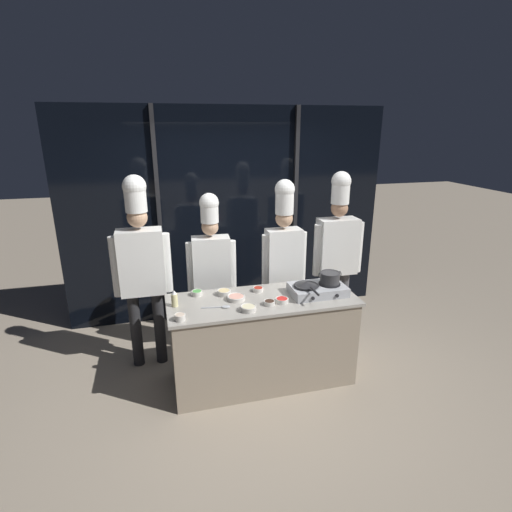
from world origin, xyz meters
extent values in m
plane|color=gray|center=(0.00, 0.00, 0.00)|extent=(24.00, 24.00, 0.00)
cube|color=black|center=(0.00, 1.61, 1.35)|extent=(4.14, 0.04, 2.70)
cube|color=#232326|center=(-0.88, 1.57, 1.35)|extent=(0.05, 0.05, 2.70)
cube|color=#232326|center=(0.88, 1.57, 1.35)|extent=(0.05, 0.05, 2.70)
cube|color=gray|center=(0.00, 0.00, 0.43)|extent=(1.75, 0.66, 0.86)
cube|color=#A39E93|center=(0.00, 0.00, 0.88)|extent=(1.81, 0.69, 0.03)
cube|color=#B2B5BA|center=(0.55, -0.03, 0.94)|extent=(0.53, 0.34, 0.09)
cylinder|color=black|center=(0.43, -0.03, 0.99)|extent=(0.21, 0.21, 0.01)
cylinder|color=black|center=(0.43, -0.21, 0.94)|extent=(0.03, 0.01, 0.03)
cylinder|color=black|center=(0.67, -0.03, 0.99)|extent=(0.21, 0.21, 0.01)
cylinder|color=black|center=(0.67, -0.21, 0.94)|extent=(0.03, 0.01, 0.03)
cylinder|color=#232326|center=(0.43, -0.03, 1.00)|extent=(0.23, 0.23, 0.01)
cone|color=#232326|center=(0.43, -0.03, 1.01)|extent=(0.25, 0.25, 0.04)
cylinder|color=black|center=(0.43, -0.23, 1.02)|extent=(0.02, 0.19, 0.02)
cylinder|color=#333335|center=(0.67, -0.03, 1.05)|extent=(0.19, 0.19, 0.11)
torus|color=#333335|center=(0.67, -0.03, 1.10)|extent=(0.20, 0.20, 0.01)
torus|color=#333335|center=(0.57, -0.03, 1.08)|extent=(0.01, 0.05, 0.05)
torus|color=#333335|center=(0.78, -0.03, 1.08)|extent=(0.01, 0.05, 0.05)
cylinder|color=beige|center=(-0.82, 0.05, 0.95)|extent=(0.06, 0.06, 0.12)
cone|color=white|center=(-0.82, 0.05, 1.03)|extent=(0.05, 0.05, 0.03)
cylinder|color=silver|center=(-0.34, 0.18, 0.92)|extent=(0.13, 0.13, 0.05)
torus|color=silver|center=(-0.34, 0.18, 0.94)|extent=(0.13, 0.13, 0.01)
cylinder|color=#E0C689|center=(-0.34, 0.18, 0.93)|extent=(0.11, 0.11, 0.03)
cylinder|color=silver|center=(0.15, -0.13, 0.91)|extent=(0.12, 0.12, 0.04)
torus|color=silver|center=(0.15, -0.13, 0.93)|extent=(0.12, 0.12, 0.01)
cylinder|color=red|center=(0.15, -0.13, 0.92)|extent=(0.10, 0.10, 0.02)
cylinder|color=silver|center=(-0.25, 0.04, 0.91)|extent=(0.17, 0.17, 0.04)
torus|color=silver|center=(-0.25, 0.04, 0.93)|extent=(0.17, 0.17, 0.01)
cylinder|color=#EAA893|center=(-0.25, 0.04, 0.92)|extent=(0.14, 0.14, 0.02)
cylinder|color=silver|center=(-0.60, 0.24, 0.91)|extent=(0.11, 0.11, 0.04)
torus|color=silver|center=(-0.60, 0.24, 0.94)|extent=(0.11, 0.11, 0.01)
cylinder|color=#4C9E47|center=(-0.60, 0.24, 0.93)|extent=(0.09, 0.09, 0.02)
cylinder|color=silver|center=(-0.19, -0.22, 0.91)|extent=(0.14, 0.14, 0.04)
torus|color=silver|center=(-0.19, -0.22, 0.94)|extent=(0.14, 0.14, 0.01)
cylinder|color=beige|center=(-0.19, -0.22, 0.93)|extent=(0.11, 0.11, 0.02)
cylinder|color=silver|center=(-0.80, -0.25, 0.92)|extent=(0.09, 0.09, 0.05)
torus|color=silver|center=(-0.80, -0.25, 0.95)|extent=(0.09, 0.09, 0.01)
cylinder|color=beige|center=(-0.80, -0.25, 0.93)|extent=(0.08, 0.08, 0.03)
cylinder|color=silver|center=(0.02, -0.15, 0.91)|extent=(0.10, 0.10, 0.04)
torus|color=silver|center=(0.02, -0.15, 0.93)|extent=(0.11, 0.11, 0.01)
cylinder|color=#382319|center=(0.02, -0.15, 0.92)|extent=(0.08, 0.08, 0.02)
cylinder|color=silver|center=(0.01, 0.18, 0.91)|extent=(0.10, 0.10, 0.04)
torus|color=silver|center=(0.01, 0.18, 0.93)|extent=(0.10, 0.10, 0.01)
cylinder|color=#B22D1E|center=(0.01, 0.18, 0.92)|extent=(0.08, 0.08, 0.02)
cube|color=#B2B5BA|center=(-0.50, -0.08, 0.90)|extent=(0.18, 0.04, 0.01)
ellipsoid|color=#B2B5BA|center=(-0.37, -0.10, 0.90)|extent=(0.09, 0.07, 0.02)
cylinder|color=#232326|center=(-0.98, 0.59, 0.41)|extent=(0.12, 0.12, 0.83)
cylinder|color=#232326|center=(-1.22, 0.59, 0.41)|extent=(0.12, 0.12, 0.83)
cube|color=white|center=(-1.10, 0.59, 1.16)|extent=(0.44, 0.23, 0.67)
cylinder|color=white|center=(-0.85, 0.55, 1.14)|extent=(0.09, 0.09, 0.62)
cylinder|color=white|center=(-1.35, 0.56, 1.14)|extent=(0.09, 0.09, 0.62)
sphere|color=tan|center=(-1.10, 0.59, 1.62)|extent=(0.20, 0.20, 0.20)
cylinder|color=white|center=(-1.10, 0.59, 1.80)|extent=(0.21, 0.21, 0.24)
sphere|color=white|center=(-1.10, 0.59, 1.92)|extent=(0.22, 0.22, 0.22)
cylinder|color=#2D3856|center=(-0.28, 0.67, 0.37)|extent=(0.10, 0.10, 0.74)
cylinder|color=#2D3856|center=(-0.50, 0.69, 0.37)|extent=(0.10, 0.10, 0.74)
cube|color=white|center=(-0.39, 0.68, 1.04)|extent=(0.41, 0.24, 0.60)
cylinder|color=white|center=(-0.16, 0.63, 1.03)|extent=(0.08, 0.08, 0.55)
cylinder|color=white|center=(-0.61, 0.66, 1.03)|extent=(0.08, 0.08, 0.55)
sphere|color=tan|center=(-0.39, 0.68, 1.46)|extent=(0.18, 0.18, 0.18)
cylinder|color=white|center=(-0.39, 0.68, 1.61)|extent=(0.19, 0.19, 0.21)
sphere|color=white|center=(-0.39, 0.68, 1.71)|extent=(0.20, 0.20, 0.20)
cylinder|color=#232326|center=(0.50, 0.59, 0.39)|extent=(0.10, 0.10, 0.78)
cylinder|color=#232326|center=(0.29, 0.58, 0.39)|extent=(0.10, 0.10, 0.78)
cube|color=white|center=(0.40, 0.59, 1.09)|extent=(0.39, 0.21, 0.63)
cylinder|color=white|center=(0.61, 0.56, 1.08)|extent=(0.08, 0.08, 0.58)
cylinder|color=white|center=(0.18, 0.55, 1.08)|extent=(0.08, 0.08, 0.58)
sphere|color=tan|center=(0.40, 0.59, 1.52)|extent=(0.19, 0.19, 0.19)
cylinder|color=white|center=(0.40, 0.59, 1.70)|extent=(0.19, 0.19, 0.26)
sphere|color=white|center=(0.40, 0.59, 1.83)|extent=(0.21, 0.21, 0.21)
cylinder|color=#4C4C51|center=(1.21, 0.69, 0.40)|extent=(0.12, 0.12, 0.81)
cylinder|color=#4C4C51|center=(0.96, 0.69, 0.40)|extent=(0.12, 0.12, 0.81)
cube|color=white|center=(1.08, 0.69, 1.13)|extent=(0.46, 0.24, 0.65)
cylinder|color=white|center=(1.34, 0.65, 1.11)|extent=(0.09, 0.09, 0.60)
cylinder|color=white|center=(0.83, 0.65, 1.11)|extent=(0.09, 0.09, 0.60)
sphere|color=#A87A5B|center=(1.08, 0.69, 1.58)|extent=(0.19, 0.19, 0.19)
cylinder|color=white|center=(1.08, 0.69, 1.75)|extent=(0.20, 0.20, 0.25)
sphere|color=white|center=(1.08, 0.69, 1.88)|extent=(0.22, 0.22, 0.22)
camera|label=1|loc=(-0.94, -3.36, 2.48)|focal=28.00mm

